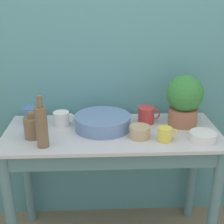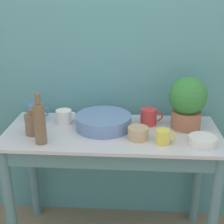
# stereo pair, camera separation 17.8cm
# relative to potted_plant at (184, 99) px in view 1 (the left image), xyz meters

# --- Properties ---
(wall_back) EXTENTS (6.00, 0.05, 2.40)m
(wall_back) POSITION_rel_potted_plant_xyz_m (-0.44, 0.24, 0.24)
(wall_back) COLOR teal
(wall_back) RESTS_ON ground_plane
(counter_table) EXTENTS (1.25, 0.54, 0.80)m
(counter_table) POSITION_rel_potted_plant_xyz_m (-0.44, -0.10, -0.34)
(counter_table) COLOR slate
(counter_table) RESTS_ON ground_plane
(potted_plant) EXTENTS (0.22, 0.22, 0.31)m
(potted_plant) POSITION_rel_potted_plant_xyz_m (0.00, 0.00, 0.00)
(potted_plant) COLOR #A36647
(potted_plant) RESTS_ON counter_table
(bowl_wash_large) EXTENTS (0.33, 0.33, 0.08)m
(bowl_wash_large) POSITION_rel_potted_plant_xyz_m (-0.49, -0.03, -0.13)
(bowl_wash_large) COLOR #6684B2
(bowl_wash_large) RESTS_ON counter_table
(bottle_tall) EXTENTS (0.06, 0.06, 0.28)m
(bottle_tall) POSITION_rel_potted_plant_xyz_m (-0.81, -0.25, -0.05)
(bottle_tall) COLOR brown
(bottle_tall) RESTS_ON counter_table
(bottle_short) EXTENTS (0.09, 0.09, 0.15)m
(bottle_short) POSITION_rel_potted_plant_xyz_m (-0.88, -0.15, -0.10)
(bottle_short) COLOR brown
(bottle_short) RESTS_ON counter_table
(mug_yellow) EXTENTS (0.11, 0.08, 0.08)m
(mug_yellow) POSITION_rel_potted_plant_xyz_m (-0.15, -0.22, -0.13)
(mug_yellow) COLOR #E5CC4C
(mug_yellow) RESTS_ON counter_table
(mug_red) EXTENTS (0.14, 0.10, 0.10)m
(mug_red) POSITION_rel_potted_plant_xyz_m (-0.22, 0.04, -0.12)
(mug_red) COLOR #C63838
(mug_red) RESTS_ON counter_table
(mug_blue) EXTENTS (0.13, 0.09, 0.10)m
(mug_blue) POSITION_rel_potted_plant_xyz_m (-0.92, 0.06, -0.11)
(mug_blue) COLOR #4C70B7
(mug_blue) RESTS_ON counter_table
(mug_white) EXTENTS (0.13, 0.10, 0.09)m
(mug_white) POSITION_rel_potted_plant_xyz_m (-0.74, 0.02, -0.12)
(mug_white) COLOR white
(mug_white) RESTS_ON counter_table
(bowl_small_enamel_white) EXTENTS (0.15, 0.15, 0.05)m
(bowl_small_enamel_white) POSITION_rel_potted_plant_xyz_m (0.06, -0.22, -0.14)
(bowl_small_enamel_white) COLOR silver
(bowl_small_enamel_white) RESTS_ON counter_table
(bowl_small_tan) EXTENTS (0.11, 0.11, 0.07)m
(bowl_small_tan) POSITION_rel_potted_plant_xyz_m (-0.29, -0.17, -0.13)
(bowl_small_tan) COLOR tan
(bowl_small_tan) RESTS_ON counter_table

